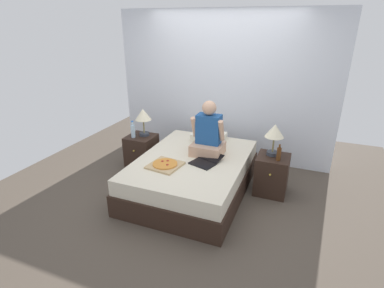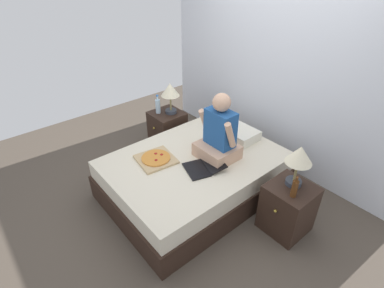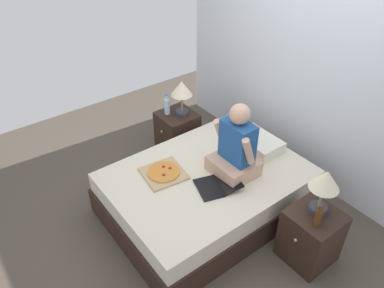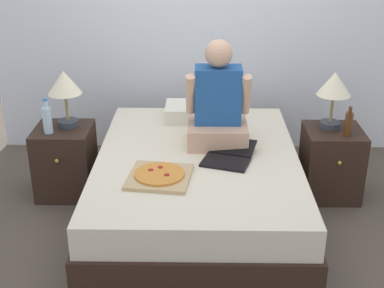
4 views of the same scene
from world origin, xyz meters
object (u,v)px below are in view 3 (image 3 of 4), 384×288
Objects in this scene: nightstand_left at (177,133)px; lamp_on_left_nightstand at (182,91)px; water_bottle at (167,106)px; person_seated at (236,149)px; laptop at (215,185)px; beer_bottle at (318,217)px; bed at (207,192)px; pizza_box at (164,173)px; lamp_on_right_nightstand at (325,183)px; nightstand_right at (311,236)px.

lamp_on_left_nightstand reaches higher than nightstand_left.
person_seated is at bearing -2.20° from water_bottle.
nightstand_left is 1.15× the size of laptop.
beer_bottle is at bearing -0.25° from water_bottle.
nightstand_left is (-1.06, 0.37, 0.03)m from bed.
lamp_on_left_nightstand is 0.28m from water_bottle.
nightstand_left reaches higher than pizza_box.
lamp_on_left_nightstand is 1.38m from laptop.
lamp_on_right_nightstand is 1.96× the size of beer_bottle.
lamp_on_right_nightstand is at bearing 31.18° from laptop.
pizza_box is (0.82, -0.74, 0.25)m from nightstand_left.
lamp_on_left_nightstand is 0.92× the size of laptop.
beer_bottle is (2.28, -0.01, -0.02)m from water_bottle.
water_bottle is (-0.12, -0.14, -0.22)m from lamp_on_left_nightstand.
water_bottle reaches higher than nightstand_left.
pizza_box is (-1.38, -0.64, -0.12)m from beer_bottle.
water_bottle is 2.19m from lamp_on_right_nightstand.
nightstand_right is at bearing 19.32° from bed.
laptop is (0.07, -0.31, -0.27)m from person_seated.
water_bottle is 0.61× the size of lamp_on_right_nightstand.
nightstand_right is at bearing 125.01° from beer_bottle.
laptop is (1.36, -0.35, -0.14)m from water_bottle.
beer_bottle reaches higher than nightstand_left.
bed is 4.50× the size of lamp_on_right_nightstand.
lamp_on_right_nightstand is 0.29m from beer_bottle.
nightstand_right is at bearing 27.69° from laptop.
lamp_on_left_nightstand is 1.00× the size of pizza_box.
nightstand_left is 2.13m from nightstand_right.
lamp_on_left_nightstand reaches higher than bed.
lamp_on_right_nightstand is 1.02m from laptop.
pizza_box is (-1.28, -0.79, -0.36)m from lamp_on_right_nightstand.
beer_bottle is (2.20, -0.10, 0.38)m from nightstand_left.
person_seated is at bearing -177.71° from beer_bottle.
nightstand_right is at bearing 29.49° from pizza_box.
nightstand_left reaches higher than bed.
lamp_on_left_nightstand reaches higher than pizza_box.
person_seated reaches higher than lamp_on_right_nightstand.
lamp_on_right_nightstand reaches higher than beer_bottle.
water_bottle reaches higher than bed.
pizza_box reaches higher than bed.
lamp_on_left_nightstand is at bearing 178.63° from nightstand_right.
water_bottle is 0.56× the size of laptop.
laptop reaches higher than nightstand_right.
bed is 1.13m from nightstand_left.
lamp_on_right_nightstand reaches higher than laptop.
nightstand_left is 1.38m from laptop.
lamp_on_right_nightstand is 0.91m from person_seated.
lamp_on_left_nightstand is 2.17m from beer_bottle.
beer_bottle is at bearing 2.29° from person_seated.
lamp_on_left_nightstand is at bearing 134.43° from pizza_box.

